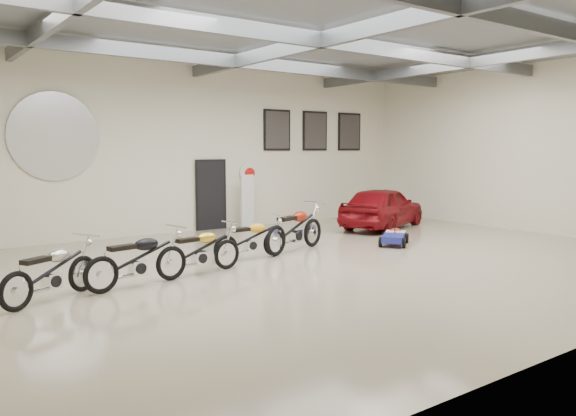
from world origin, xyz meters
TOP-DOWN VIEW (x-y plane):
  - floor at (0.00, 0.00)m, footprint 16.00×12.00m
  - ceiling at (0.00, 0.00)m, footprint 16.00×12.00m
  - back_wall at (0.00, 6.00)m, footprint 16.00×0.02m
  - right_wall at (8.00, 0.00)m, footprint 0.02×12.00m
  - ceiling_beams at (0.00, 0.00)m, footprint 15.80×11.80m
  - door at (0.50, 5.95)m, footprint 0.92×0.08m
  - logo_plaque at (-4.00, 5.95)m, footprint 2.30×0.06m
  - poster_left at (3.00, 5.96)m, footprint 1.05×0.08m
  - poster_mid at (4.60, 5.96)m, footprint 1.05×0.08m
  - poster_right at (6.20, 5.96)m, footprint 1.05×0.08m
  - oil_sign at (1.90, 5.95)m, footprint 0.72×0.10m
  - banner_stand at (1.54, 5.50)m, footprint 0.49×0.23m
  - motorcycle_silver at (-5.53, 0.15)m, footprint 1.99×1.49m
  - motorcycle_black at (-4.03, 0.24)m, footprint 2.10×0.96m
  - motorcycle_gold at (-2.66, 0.51)m, footprint 1.99×0.87m
  - motorcycle_yellow at (-1.03, 1.22)m, footprint 1.88×0.62m
  - motorcycle_red at (0.38, 1.43)m, footprint 2.34×1.37m
  - go_kart at (3.08, 0.71)m, footprint 1.58×1.43m
  - vintage_car at (5.05, 3.09)m, footprint 2.86×4.14m

SIDE VIEW (x-z plane):
  - floor at x=0.00m, z-range -0.01..0.01m
  - go_kart at x=3.08m, z-range 0.00..0.54m
  - motorcycle_yellow at x=-1.03m, z-range 0.00..0.97m
  - motorcycle_gold at x=-2.66m, z-range 0.00..1.00m
  - motorcycle_silver at x=-5.53m, z-range 0.00..1.01m
  - motorcycle_black at x=-4.03m, z-range 0.00..1.05m
  - motorcycle_red at x=0.38m, z-range 0.00..1.16m
  - vintage_car at x=5.05m, z-range 0.00..1.31m
  - banner_stand at x=1.54m, z-range 0.00..1.74m
  - door at x=0.50m, z-range 0.00..2.10m
  - oil_sign at x=1.90m, z-range 1.34..2.06m
  - back_wall at x=0.00m, z-range 0.00..5.00m
  - right_wall at x=8.00m, z-range 0.00..5.00m
  - logo_plaque at x=-4.00m, z-range 2.22..3.38m
  - poster_left at x=3.00m, z-range 2.42..3.78m
  - poster_mid at x=4.60m, z-range 2.42..3.78m
  - poster_right at x=6.20m, z-range 2.42..3.78m
  - ceiling_beams at x=0.00m, z-range 4.59..4.91m
  - ceiling at x=0.00m, z-range 5.00..5.00m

